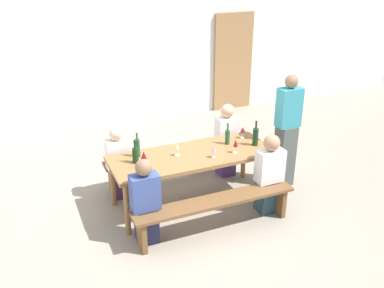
% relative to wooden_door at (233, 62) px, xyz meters
% --- Properties ---
extents(ground_plane, '(24.00, 24.00, 0.00)m').
position_rel_wooden_door_xyz_m(ground_plane, '(-2.43, -3.38, -1.05)').
color(ground_plane, gray).
extents(back_wall, '(14.00, 0.20, 3.20)m').
position_rel_wooden_door_xyz_m(back_wall, '(-2.43, 0.14, 0.55)').
color(back_wall, silver).
rests_on(back_wall, ground).
extents(wooden_door, '(0.90, 0.06, 2.10)m').
position_rel_wooden_door_xyz_m(wooden_door, '(0.00, 0.00, 0.00)').
color(wooden_door, '#9E7247').
rests_on(wooden_door, ground).
extents(tasting_table, '(2.21, 0.86, 0.75)m').
position_rel_wooden_door_xyz_m(tasting_table, '(-2.43, -3.38, -0.37)').
color(tasting_table, olive).
rests_on(tasting_table, ground).
extents(bench_near, '(2.11, 0.30, 0.45)m').
position_rel_wooden_door_xyz_m(bench_near, '(-2.43, -4.11, -0.69)').
color(bench_near, brown).
rests_on(bench_near, ground).
extents(bench_far, '(2.11, 0.30, 0.45)m').
position_rel_wooden_door_xyz_m(bench_far, '(-2.43, -2.65, -0.69)').
color(bench_far, brown).
rests_on(bench_far, ground).
extents(wine_bottle_0, '(0.07, 0.07, 0.33)m').
position_rel_wooden_door_xyz_m(wine_bottle_0, '(-3.12, -3.16, -0.17)').
color(wine_bottle_0, '#234C2D').
rests_on(wine_bottle_0, tasting_table).
extents(wine_bottle_1, '(0.08, 0.08, 0.31)m').
position_rel_wooden_door_xyz_m(wine_bottle_1, '(-3.20, -3.33, -0.19)').
color(wine_bottle_1, '#143319').
rests_on(wine_bottle_1, tasting_table).
extents(wine_bottle_2, '(0.07, 0.07, 0.31)m').
position_rel_wooden_door_xyz_m(wine_bottle_2, '(-1.84, -3.26, -0.19)').
color(wine_bottle_2, '#234C2D').
rests_on(wine_bottle_2, tasting_table).
extents(wine_bottle_3, '(0.08, 0.08, 0.36)m').
position_rel_wooden_door_xyz_m(wine_bottle_3, '(-1.50, -3.45, -0.17)').
color(wine_bottle_3, '#143319').
rests_on(wine_bottle_3, tasting_table).
extents(wine_glass_0, '(0.08, 0.08, 0.17)m').
position_rel_wooden_door_xyz_m(wine_glass_0, '(-1.54, -3.16, -0.17)').
color(wine_glass_0, silver).
rests_on(wine_glass_0, tasting_table).
extents(wine_glass_1, '(0.07, 0.07, 0.17)m').
position_rel_wooden_door_xyz_m(wine_glass_1, '(-2.21, -3.58, -0.18)').
color(wine_glass_1, silver).
rests_on(wine_glass_1, tasting_table).
extents(wine_glass_2, '(0.07, 0.07, 0.17)m').
position_rel_wooden_door_xyz_m(wine_glass_2, '(-3.11, -3.40, -0.18)').
color(wine_glass_2, silver).
rests_on(wine_glass_2, tasting_table).
extents(wine_glass_3, '(0.06, 0.06, 0.19)m').
position_rel_wooden_door_xyz_m(wine_glass_3, '(-1.88, -3.57, -0.17)').
color(wine_glass_3, silver).
rests_on(wine_glass_3, tasting_table).
extents(wine_glass_4, '(0.06, 0.06, 0.18)m').
position_rel_wooden_door_xyz_m(wine_glass_4, '(-2.63, -3.34, -0.18)').
color(wine_glass_4, silver).
rests_on(wine_glass_4, tasting_table).
extents(seated_guest_near_0, '(0.34, 0.24, 1.09)m').
position_rel_wooden_door_xyz_m(seated_guest_near_0, '(-3.28, -3.96, -0.53)').
color(seated_guest_near_0, '#262B50').
rests_on(seated_guest_near_0, ground).
extents(seated_guest_near_1, '(0.36, 0.24, 1.11)m').
position_rel_wooden_door_xyz_m(seated_guest_near_1, '(-1.57, -3.96, -0.51)').
color(seated_guest_near_1, '#26424F').
rests_on(seated_guest_near_1, ground).
extents(seated_guest_far_0, '(0.33, 0.24, 1.07)m').
position_rel_wooden_door_xyz_m(seated_guest_far_0, '(-3.31, -2.80, -0.54)').
color(seated_guest_far_0, '#553057').
rests_on(seated_guest_far_0, ground).
extents(seated_guest_far_1, '(0.33, 0.24, 1.16)m').
position_rel_wooden_door_xyz_m(seated_guest_far_1, '(-1.61, -2.80, -0.49)').
color(seated_guest_far_1, '#4C326A').
rests_on(seated_guest_far_1, ground).
extents(standing_host, '(0.33, 0.24, 1.69)m').
position_rel_wooden_door_xyz_m(standing_host, '(-0.95, -3.41, -0.23)').
color(standing_host, '#49514E').
rests_on(standing_host, ground).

